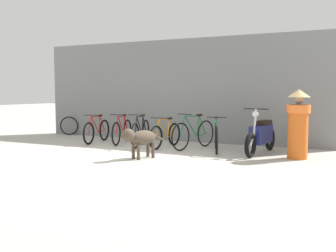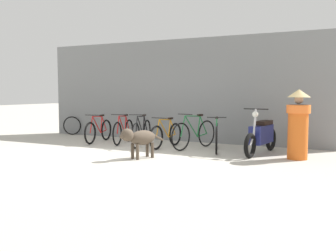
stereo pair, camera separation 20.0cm
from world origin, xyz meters
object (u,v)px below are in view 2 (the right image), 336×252
bicycle_4 (194,134)px  bicycle_5 (217,137)px  bicycle_0 (99,131)px  bicycle_2 (142,132)px  person_in_robes (298,123)px  stray_dog (139,138)px  spare_tire_left (72,126)px  motorcycle (261,136)px  bicycle_3 (166,135)px  bicycle_1 (123,131)px

bicycle_4 → bicycle_5: bicycle_4 is taller
bicycle_4 → bicycle_0: bearing=-73.4°
bicycle_2 → person_in_robes: (4.14, -0.26, 0.43)m
stray_dog → spare_tire_left: stray_dog is taller
bicycle_0 → motorcycle: size_ratio=0.83×
bicycle_3 → motorcycle: (2.51, 0.04, 0.11)m
bicycle_2 → person_in_robes: size_ratio=1.13×
bicycle_0 → stray_dog: 3.16m
motorcycle → person_in_robes: bearing=76.5°
bicycle_5 → spare_tire_left: (-5.72, 1.29, -0.04)m
bicycle_3 → bicycle_4: bicycle_4 is taller
person_in_robes → spare_tire_left: person_in_robes is taller
bicycle_0 → bicycle_5: size_ratio=1.04×
person_in_robes → stray_dog: bearing=-17.1°
motorcycle → bicycle_4: bearing=-87.2°
bicycle_1 → stray_dog: bicycle_1 is taller
stray_dog → person_in_robes: person_in_robes is taller
bicycle_4 → spare_tire_left: bearing=-87.4°
motorcycle → stray_dog: motorcycle is taller
bicycle_0 → bicycle_3: bicycle_0 is taller
bicycle_0 → motorcycle: (4.79, -0.03, 0.11)m
bicycle_2 → motorcycle: motorcycle is taller
bicycle_0 → bicycle_1: size_ratio=1.02×
bicycle_0 → bicycle_5: (3.69, -0.10, 0.02)m
bicycle_5 → motorcycle: bearing=74.0°
bicycle_0 → motorcycle: 4.79m
bicycle_0 → motorcycle: bearing=80.2°
bicycle_2 → bicycle_3: (0.75, 0.01, -0.03)m
bicycle_0 → stray_dog: (2.54, -1.89, 0.12)m
person_in_robes → bicycle_4: bearing=-52.5°
bicycle_4 → bicycle_2: bearing=-68.6°
bicycle_0 → bicycle_4: (3.01, 0.08, 0.05)m
bicycle_2 → person_in_robes: 4.17m
bicycle_4 → bicycle_1: bearing=-76.0°
bicycle_5 → motorcycle: size_ratio=0.80×
bicycle_5 → stray_dog: 2.13m
bicycle_0 → stray_dog: bearing=44.0°
bicycle_2 → motorcycle: bearing=76.5°
bicycle_1 → motorcycle: motorcycle is taller
spare_tire_left → bicycle_5: bearing=-12.7°
bicycle_5 → bicycle_4: bearing=-125.2°
person_in_robes → motorcycle: bearing=-63.2°
bicycle_5 → spare_tire_left: 5.86m
bicycle_4 → stray_dog: bicycle_4 is taller
bicycle_2 → stray_dog: 2.07m
bicycle_3 → stray_dog: bicycle_3 is taller
bicycle_4 → stray_dog: (-0.48, -1.97, 0.08)m
spare_tire_left → stray_dog: bearing=-33.9°
bicycle_4 → spare_tire_left: (-5.04, 1.10, -0.07)m
stray_dog → bicycle_2: bearing=-129.7°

